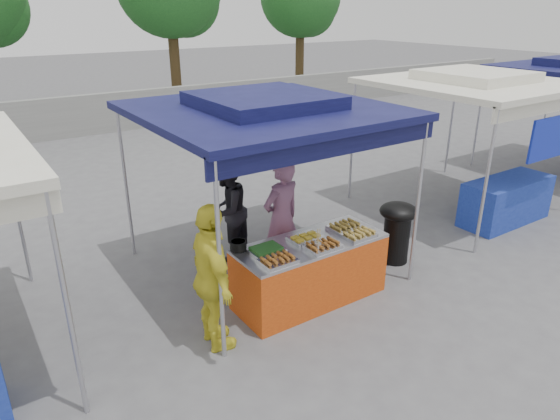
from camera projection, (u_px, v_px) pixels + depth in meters
ground_plane at (305, 295)px, 6.76m from camera, size 80.00×80.00×0.00m
back_wall at (86, 115)px, 14.96m from camera, size 40.00×0.25×1.20m
main_canopy at (264, 109)px, 6.61m from camera, size 3.20×3.20×2.57m
neighbor_stall_right at (488, 129)px, 8.93m from camera, size 3.20×3.20×2.57m
vendor_table at (310, 271)px, 6.53m from camera, size 2.00×0.80×0.85m
food_tray_fl at (278, 260)px, 5.82m from camera, size 0.42×0.30×0.07m
food_tray_fm at (323, 246)px, 6.17m from camera, size 0.42×0.30×0.07m
food_tray_fr at (359, 235)px, 6.48m from camera, size 0.42×0.30×0.07m
food_tray_bl at (266, 250)px, 6.07m from camera, size 0.42×0.30×0.07m
food_tray_bm at (306, 238)px, 6.39m from camera, size 0.42×0.30×0.07m
food_tray_br at (344, 227)px, 6.71m from camera, size 0.42×0.30×0.07m
cooking_pot at (238, 245)px, 6.13m from camera, size 0.21×0.21×0.12m
skewer_cup at (318, 247)px, 6.11m from camera, size 0.09×0.09×0.11m
wok_burner at (397, 227)px, 7.48m from camera, size 0.57×0.57×0.96m
crate_left at (268, 279)px, 6.87m from camera, size 0.51×0.36×0.31m
crate_right at (301, 268)px, 7.14m from camera, size 0.52×0.36×0.31m
crate_stacked at (302, 249)px, 7.03m from camera, size 0.49×0.34×0.29m
vendor_woman at (281, 219)px, 6.96m from camera, size 0.71×0.53×1.76m
helper_man at (228, 210)px, 7.51m from camera, size 0.96×0.91×1.58m
customer_person at (212, 279)px, 5.46m from camera, size 0.56×1.07×1.74m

